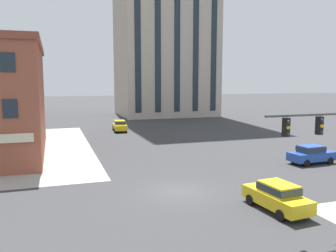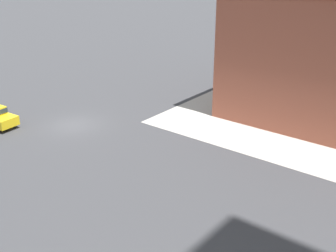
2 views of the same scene
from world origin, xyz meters
name	(u,v)px [view 2 (image 2 of 2)]	position (x,y,z in m)	size (l,w,h in m)	color
ground_plane	(74,125)	(0.00, 0.00, 0.00)	(320.00, 320.00, 0.00)	#38383A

